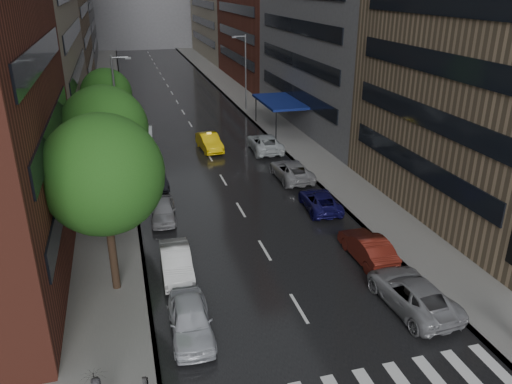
# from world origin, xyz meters

# --- Properties ---
(ground) EXTENTS (220.00, 220.00, 0.00)m
(ground) POSITION_xyz_m (0.00, 0.00, 0.00)
(ground) COLOR gray
(ground) RESTS_ON ground
(road) EXTENTS (14.00, 140.00, 0.01)m
(road) POSITION_xyz_m (0.00, 50.00, 0.01)
(road) COLOR black
(road) RESTS_ON ground
(sidewalk_left) EXTENTS (4.00, 140.00, 0.15)m
(sidewalk_left) POSITION_xyz_m (-9.00, 50.00, 0.07)
(sidewalk_left) COLOR gray
(sidewalk_left) RESTS_ON ground
(sidewalk_right) EXTENTS (4.00, 140.00, 0.15)m
(sidewalk_right) POSITION_xyz_m (9.00, 50.00, 0.07)
(sidewalk_right) COLOR gray
(sidewalk_right) RESTS_ON ground
(tree_near) EXTENTS (5.87, 5.87, 9.35)m
(tree_near) POSITION_xyz_m (-8.60, 8.08, 6.40)
(tree_near) COLOR #382619
(tree_near) RESTS_ON ground
(tree_mid) EXTENTS (5.61, 5.61, 8.95)m
(tree_mid) POSITION_xyz_m (-8.60, 17.40, 6.12)
(tree_mid) COLOR #382619
(tree_mid) RESTS_ON ground
(tree_far) EXTENTS (4.75, 4.75, 7.57)m
(tree_far) POSITION_xyz_m (-8.60, 33.71, 5.18)
(tree_far) COLOR #382619
(tree_far) RESTS_ON ground
(taxi) EXTENTS (2.03, 4.92, 1.58)m
(taxi) POSITION_xyz_m (0.39, 30.11, 0.79)
(taxi) COLOR yellow
(taxi) RESTS_ON ground
(parked_cars_left) EXTENTS (2.01, 35.78, 1.57)m
(parked_cars_left) POSITION_xyz_m (-5.40, 18.07, 0.73)
(parked_cars_left) COLOR silver
(parked_cars_left) RESTS_ON ground
(parked_cars_right) EXTENTS (2.98, 31.50, 1.61)m
(parked_cars_right) POSITION_xyz_m (5.40, 15.86, 0.76)
(parked_cars_right) COLOR gray
(parked_cars_right) RESTS_ON ground
(street_lamp_left) EXTENTS (1.74, 0.22, 9.00)m
(street_lamp_left) POSITION_xyz_m (-7.72, 30.00, 4.89)
(street_lamp_left) COLOR gray
(street_lamp_left) RESTS_ON sidewalk_left
(street_lamp_right) EXTENTS (1.74, 0.22, 9.00)m
(street_lamp_right) POSITION_xyz_m (7.72, 45.00, 4.89)
(street_lamp_right) COLOR gray
(street_lamp_right) RESTS_ON sidewalk_right
(awning) EXTENTS (4.00, 8.00, 3.12)m
(awning) POSITION_xyz_m (8.98, 35.00, 3.13)
(awning) COLOR navy
(awning) RESTS_ON sidewalk_right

